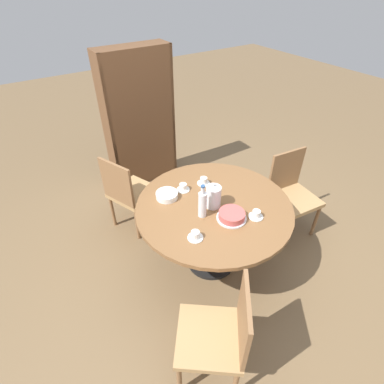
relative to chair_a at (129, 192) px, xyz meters
name	(u,v)px	position (x,y,z in m)	size (l,w,h in m)	color
ground_plane	(211,261)	(0.41, -0.88, -0.47)	(14.00, 14.00, 0.00)	brown
dining_table	(213,216)	(0.41, -0.88, 0.13)	(1.32, 1.32, 0.72)	black
chair_a	(129,192)	(0.00, 0.00, 0.00)	(0.54, 0.54, 0.88)	olive
chair_b	(220,334)	(-0.13, -1.68, 0.00)	(0.59, 0.59, 0.88)	olive
chair_c	(291,192)	(1.38, -0.92, 0.00)	(0.46, 0.46, 0.88)	olive
bookshelf	(141,124)	(0.54, 0.78, 0.30)	(0.83, 0.28, 1.64)	brown
coffee_pot	(213,196)	(0.40, -0.88, 0.35)	(0.13, 0.13, 0.23)	silver
water_bottle	(202,204)	(0.26, -0.93, 0.37)	(0.07, 0.07, 0.30)	silver
cake_main	(232,216)	(0.43, -1.09, 0.28)	(0.24, 0.24, 0.07)	silver
cup_a	(204,181)	(0.52, -0.58, 0.28)	(0.12, 0.12, 0.06)	silver
cup_b	(256,215)	(0.60, -1.18, 0.28)	(0.12, 0.12, 0.06)	silver
cup_c	(183,188)	(0.31, -0.56, 0.28)	(0.12, 0.12, 0.06)	silver
cup_d	(195,236)	(0.07, -1.10, 0.28)	(0.12, 0.12, 0.06)	silver
plate_stack	(167,195)	(0.14, -0.57, 0.28)	(0.19, 0.19, 0.05)	white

